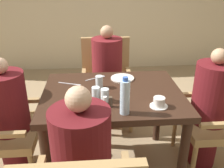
% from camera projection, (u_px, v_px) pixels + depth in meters
% --- Properties ---
extents(ground_plane, '(16.00, 16.00, 0.00)m').
position_uv_depth(ground_plane, '(112.00, 166.00, 2.31)').
color(ground_plane, '#9E8460').
extents(dining_table, '(1.11, 0.86, 0.76)m').
position_uv_depth(dining_table, '(112.00, 104.00, 2.04)').
color(dining_table, '#331E14').
rests_on(dining_table, ground_plane).
extents(diner_in_left_chair, '(0.32, 0.32, 1.07)m').
position_uv_depth(diner_in_left_chair, '(10.00, 119.00, 2.02)').
color(diner_in_left_chair, '#5B1419').
rests_on(diner_in_left_chair, ground_plane).
extents(chair_far_side, '(0.56, 0.56, 0.95)m').
position_uv_depth(chair_far_side, '(106.00, 79.00, 2.88)').
color(chair_far_side, '#A88451').
rests_on(chair_far_side, ground_plane).
extents(diner_in_far_chair, '(0.32, 0.32, 1.15)m').
position_uv_depth(diner_in_far_chair, '(107.00, 77.00, 2.71)').
color(diner_in_far_chair, maroon).
rests_on(diner_in_far_chair, ground_plane).
extents(diner_in_right_chair, '(0.32, 0.32, 1.10)m').
position_uv_depth(diner_in_right_chair, '(210.00, 109.00, 2.13)').
color(diner_in_right_chair, '#5B1419').
rests_on(diner_in_right_chair, ground_plane).
extents(plate_main_left, '(0.21, 0.21, 0.01)m').
position_uv_depth(plate_main_left, '(122.00, 78.00, 2.24)').
color(plate_main_left, white).
rests_on(plate_main_left, dining_table).
extents(plate_main_right, '(0.21, 0.21, 0.01)m').
position_uv_depth(plate_main_right, '(64.00, 112.00, 1.69)').
color(plate_main_right, white).
rests_on(plate_main_right, dining_table).
extents(teacup_with_saucer, '(0.13, 0.13, 0.07)m').
position_uv_depth(teacup_with_saucer, '(159.00, 103.00, 1.76)').
color(teacup_with_saucer, white).
rests_on(teacup_with_saucer, dining_table).
extents(water_bottle, '(0.07, 0.07, 0.27)m').
position_uv_depth(water_bottle, '(125.00, 97.00, 1.64)').
color(water_bottle, silver).
rests_on(water_bottle, dining_table).
extents(glass_tall_near, '(0.06, 0.06, 0.10)m').
position_uv_depth(glass_tall_near, '(105.00, 95.00, 1.83)').
color(glass_tall_near, silver).
rests_on(glass_tall_near, dining_table).
extents(glass_tall_mid, '(0.06, 0.06, 0.10)m').
position_uv_depth(glass_tall_mid, '(99.00, 82.00, 2.05)').
color(glass_tall_mid, silver).
rests_on(glass_tall_mid, dining_table).
extents(glass_tall_far, '(0.06, 0.06, 0.10)m').
position_uv_depth(glass_tall_far, '(96.00, 93.00, 1.86)').
color(glass_tall_far, silver).
rests_on(glass_tall_far, dining_table).
extents(salt_shaker, '(0.03, 0.03, 0.08)m').
position_uv_depth(salt_shaker, '(105.00, 102.00, 1.76)').
color(salt_shaker, white).
rests_on(salt_shaker, dining_table).
extents(pepper_shaker, '(0.03, 0.03, 0.08)m').
position_uv_depth(pepper_shaker, '(111.00, 102.00, 1.76)').
color(pepper_shaker, '#4C3D2D').
rests_on(pepper_shaker, dining_table).
extents(fork_beside_plate, '(0.18, 0.11, 0.00)m').
position_uv_depth(fork_beside_plate, '(97.00, 78.00, 2.25)').
color(fork_beside_plate, silver).
rests_on(fork_beside_plate, dining_table).
extents(knife_beside_plate, '(0.20, 0.08, 0.00)m').
position_uv_depth(knife_beside_plate, '(71.00, 84.00, 2.13)').
color(knife_beside_plate, silver).
rests_on(knife_beside_plate, dining_table).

